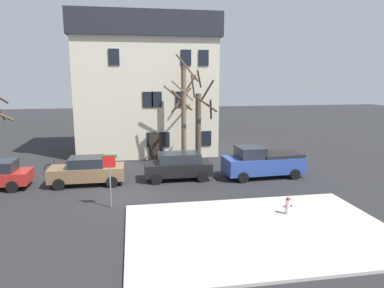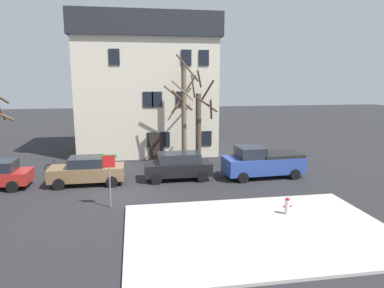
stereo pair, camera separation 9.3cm
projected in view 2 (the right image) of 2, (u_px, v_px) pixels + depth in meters
name	position (u px, v px, depth m)	size (l,w,h in m)	color
ground_plane	(124.00, 194.00, 19.83)	(120.00, 120.00, 0.00)	#262628
sidewalk_slab	(259.00, 230.00, 14.91)	(11.28, 7.59, 0.12)	#B7B5AD
building_main	(146.00, 85.00, 30.49)	(11.87, 7.39, 11.51)	beige
tree_bare_mid	(184.00, 117.00, 25.28)	(1.87, 1.83, 6.96)	brown
tree_bare_far	(184.00, 110.00, 26.40)	(3.11, 2.70, 8.12)	brown
tree_bare_end	(200.00, 126.00, 25.62)	(1.78, 2.56, 6.34)	#4C3D2D
car_brown_sedan	(87.00, 171.00, 21.47)	(4.45, 2.01, 1.71)	brown
car_black_wagon	(178.00, 166.00, 22.50)	(4.24, 1.97, 1.74)	black
pickup_truck_blue	(263.00, 162.00, 23.05)	(5.30, 2.49, 2.06)	#2D4799
fire_hydrant	(287.00, 205.00, 16.49)	(0.42, 0.22, 0.82)	silver
street_sign_pole	(109.00, 171.00, 17.38)	(0.76, 0.07, 2.73)	slate
bicycle_leaning	(58.00, 168.00, 23.97)	(1.75, 0.11, 1.03)	black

